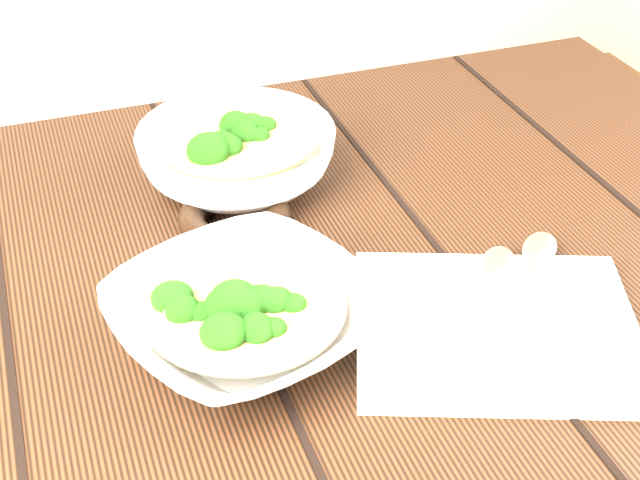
# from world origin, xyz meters

# --- Properties ---
(table) EXTENTS (1.20, 0.80, 0.75)m
(table) POSITION_xyz_m (0.00, 0.00, 0.63)
(table) COLOR #331B0E
(table) RESTS_ON ground
(soup_bowl_front) EXTENTS (0.27, 0.27, 0.06)m
(soup_bowl_front) POSITION_xyz_m (-0.03, -0.07, 0.78)
(soup_bowl_front) COLOR white
(soup_bowl_front) RESTS_ON table
(soup_bowl_back) EXTENTS (0.25, 0.25, 0.08)m
(soup_bowl_back) POSITION_xyz_m (0.03, 0.18, 0.78)
(soup_bowl_back) COLOR white
(soup_bowl_back) RESTS_ON table
(trivet) EXTENTS (0.11, 0.11, 0.03)m
(trivet) POSITION_xyz_m (0.00, 0.10, 0.76)
(trivet) COLOR black
(trivet) RESTS_ON table
(napkin) EXTENTS (0.29, 0.27, 0.01)m
(napkin) POSITION_xyz_m (0.17, -0.13, 0.76)
(napkin) COLOR beige
(napkin) RESTS_ON table
(spoon_left) EXTENTS (0.13, 0.17, 0.01)m
(spoon_left) POSITION_xyz_m (0.19, -0.09, 0.77)
(spoon_left) COLOR #B2AC9D
(spoon_left) RESTS_ON napkin
(spoon_right) EXTENTS (0.15, 0.16, 0.01)m
(spoon_right) POSITION_xyz_m (0.23, -0.08, 0.77)
(spoon_right) COLOR #B2AC9D
(spoon_right) RESTS_ON napkin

